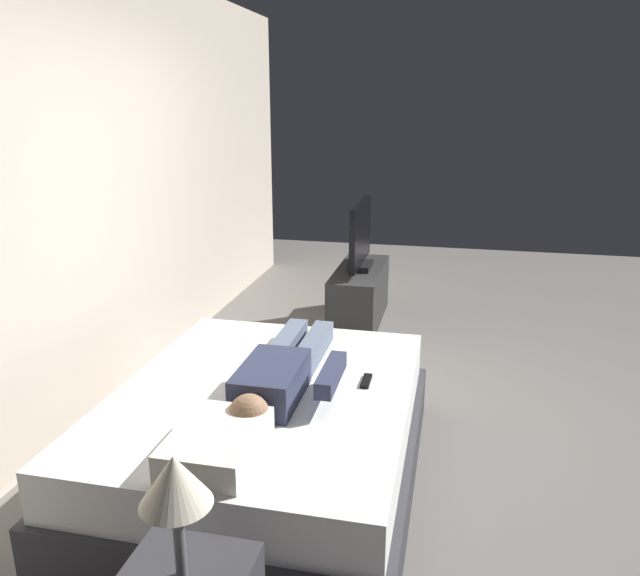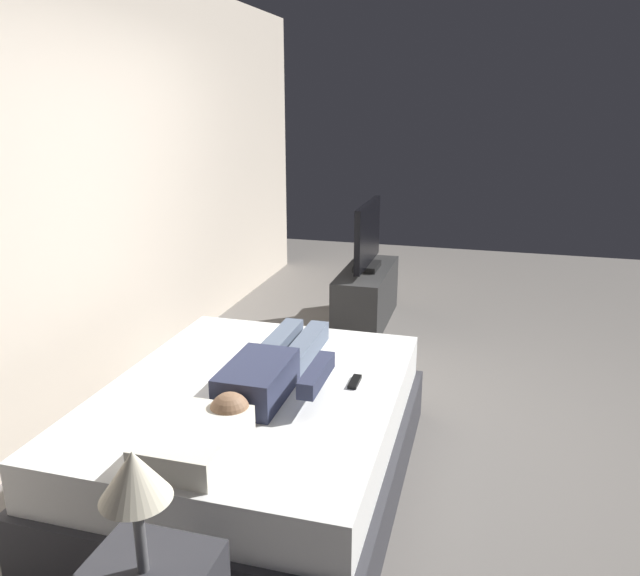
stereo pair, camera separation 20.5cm
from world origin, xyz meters
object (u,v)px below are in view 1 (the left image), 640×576
object	(u,v)px
tv	(360,237)
tv_stand	(359,295)
bed	(266,437)
remote	(366,381)
person	(282,373)
lamp	(175,483)
pillow	(217,443)

from	to	relation	value
tv	tv_stand	bearing A→B (deg)	90.00
bed	remote	world-z (taller)	remote
person	lamp	size ratio (longest dim) A/B	3.00
bed	tv	world-z (taller)	tv
bed	tv	bearing A→B (deg)	-1.74
tv	lamp	world-z (taller)	tv
pillow	person	xyz separation A→B (m)	(0.66, -0.08, 0.02)
remote	tv	xyz separation A→B (m)	(2.37, 0.41, 0.24)
bed	remote	size ratio (longest dim) A/B	12.70
tv	lamp	bearing A→B (deg)	-179.19
person	tv_stand	distance (m)	2.55
bed	person	bearing A→B (deg)	-70.96
bed	tv_stand	world-z (taller)	bed
remote	tv_stand	distance (m)	2.42
bed	lamp	distance (m)	1.39
remote	tv_stand	world-z (taller)	remote
lamp	remote	bearing A→B (deg)	-14.01
person	remote	size ratio (longest dim) A/B	8.40
remote	tv	size ratio (longest dim) A/B	0.17
remote	tv_stand	bearing A→B (deg)	9.85
remote	pillow	bearing A→B (deg)	148.99
person	bed	bearing A→B (deg)	109.04
tv_stand	lamp	world-z (taller)	lamp
tv_stand	tv	bearing A→B (deg)	-90.00
bed	pillow	world-z (taller)	pillow
bed	tv_stand	bearing A→B (deg)	-1.74
lamp	pillow	bearing A→B (deg)	11.93
bed	tv	xyz separation A→B (m)	(2.55, -0.08, 0.52)
lamp	bed	bearing A→B (deg)	5.97
remote	lamp	world-z (taller)	lamp
tv_stand	lamp	bearing A→B (deg)	-179.19
bed	lamp	size ratio (longest dim) A/B	4.54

